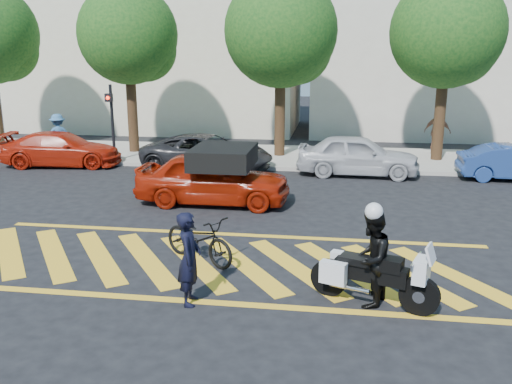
# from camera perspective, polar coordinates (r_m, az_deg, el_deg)

# --- Properties ---
(ground) EXTENTS (90.00, 90.00, 0.00)m
(ground) POSITION_cam_1_polar(r_m,az_deg,el_deg) (11.91, -3.65, -7.48)
(ground) COLOR black
(ground) RESTS_ON ground
(sidewalk) EXTENTS (60.00, 5.00, 0.15)m
(sidewalk) POSITION_cam_1_polar(r_m,az_deg,el_deg) (23.33, 2.47, 3.74)
(sidewalk) COLOR #9E998E
(sidewalk) RESTS_ON ground
(crosswalk) EXTENTS (12.33, 4.00, 0.01)m
(crosswalk) POSITION_cam_1_polar(r_m,az_deg,el_deg) (11.92, -3.83, -7.45)
(crosswalk) COLOR yellow
(crosswalk) RESTS_ON ground
(building_left) EXTENTS (16.00, 8.00, 10.00)m
(building_left) POSITION_cam_1_polar(r_m,az_deg,el_deg) (33.43, -9.99, 15.32)
(building_left) COLOR beige
(building_left) RESTS_ON ground
(building_right) EXTENTS (16.00, 8.00, 11.00)m
(building_right) POSITION_cam_1_polar(r_m,az_deg,el_deg) (32.49, 21.01, 15.51)
(building_right) COLOR beige
(building_right) RESTS_ON ground
(tree_left) EXTENTS (4.20, 4.20, 7.26)m
(tree_left) POSITION_cam_1_polar(r_m,az_deg,el_deg) (24.46, -12.97, 15.49)
(tree_left) COLOR black
(tree_left) RESTS_ON ground
(tree_center) EXTENTS (4.60, 4.60, 7.56)m
(tree_center) POSITION_cam_1_polar(r_m,az_deg,el_deg) (22.97, 2.96, 16.16)
(tree_center) COLOR black
(tree_center) RESTS_ON ground
(tree_right) EXTENTS (4.40, 4.40, 7.41)m
(tree_right) POSITION_cam_1_polar(r_m,az_deg,el_deg) (23.25, 19.72, 15.22)
(tree_right) COLOR black
(tree_right) RESTS_ON ground
(signal_pole) EXTENTS (0.28, 0.43, 3.20)m
(signal_pole) POSITION_cam_1_polar(r_m,az_deg,el_deg) (22.50, -14.96, 7.62)
(signal_pole) COLOR black
(signal_pole) RESTS_ON ground
(officer_bike) EXTENTS (0.47, 0.67, 1.73)m
(officer_bike) POSITION_cam_1_polar(r_m,az_deg,el_deg) (9.86, -7.03, -6.96)
(officer_bike) COLOR black
(officer_bike) RESTS_ON ground
(bicycle) EXTENTS (2.06, 1.67, 1.05)m
(bicycle) POSITION_cam_1_polar(r_m,az_deg,el_deg) (11.87, -6.02, -4.89)
(bicycle) COLOR black
(bicycle) RESTS_ON ground
(police_motorcycle) EXTENTS (2.28, 1.19, 1.05)m
(police_motorcycle) POSITION_cam_1_polar(r_m,az_deg,el_deg) (10.08, 12.04, -8.52)
(police_motorcycle) COLOR black
(police_motorcycle) RESTS_ON ground
(officer_moto) EXTENTS (0.92, 1.04, 1.77)m
(officer_moto) POSITION_cam_1_polar(r_m,az_deg,el_deg) (9.95, 12.03, -6.87)
(officer_moto) COLOR black
(officer_moto) RESTS_ON ground
(red_convertible) EXTENTS (4.60, 1.87, 1.56)m
(red_convertible) POSITION_cam_1_polar(r_m,az_deg,el_deg) (16.28, -4.53, 1.46)
(red_convertible) COLOR #971906
(red_convertible) RESTS_ON ground
(parked_left) EXTENTS (4.86, 2.50, 1.35)m
(parked_left) POSITION_cam_1_polar(r_m,az_deg,el_deg) (23.04, -19.77, 4.27)
(parked_left) COLOR #AA1C0A
(parked_left) RESTS_ON ground
(parked_mid_left) EXTENTS (5.15, 2.65, 1.39)m
(parked_mid_left) POSITION_cam_1_polar(r_m,az_deg,el_deg) (20.91, -5.12, 4.15)
(parked_mid_left) COLOR black
(parked_mid_left) RESTS_ON ground
(parked_mid_right) EXTENTS (4.49, 1.92, 1.51)m
(parked_mid_right) POSITION_cam_1_polar(r_m,az_deg,el_deg) (20.35, 10.65, 3.84)
(parked_mid_right) COLOR #B3B2B7
(parked_mid_right) RESTS_ON ground
(pedestrian_left) EXTENTS (1.33, 1.21, 1.79)m
(pedestrian_left) POSITION_cam_1_polar(r_m,az_deg,el_deg) (24.31, -20.07, 5.63)
(pedestrian_left) COLOR #366694
(pedestrian_left) RESTS_ON sidewalk
(pedestrian_right) EXTENTS (1.22, 0.87, 1.92)m
(pedestrian_right) POSITION_cam_1_polar(r_m,az_deg,el_deg) (24.69, 18.55, 6.04)
(pedestrian_right) COLOR #8D5A40
(pedestrian_right) RESTS_ON sidewalk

